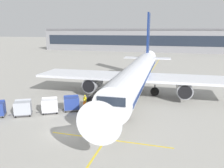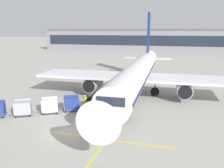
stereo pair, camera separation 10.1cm
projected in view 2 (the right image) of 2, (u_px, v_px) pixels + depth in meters
The scene contains 13 objects.
ground_plane at pixel (67, 132), 23.55m from camera, with size 600.00×600.00×0.00m, color #9E9B93.
parked_airplane at pixel (137, 74), 35.49m from camera, with size 31.64×41.13×13.84m.
belt_loader at pixel (98, 100), 31.06m from camera, with size 5.26×3.45×3.14m.
baggage_cart_lead at pixel (71, 103), 29.68m from camera, with size 2.76×2.37×1.91m.
baggage_cart_second at pixel (50, 105), 28.82m from camera, with size 2.76×2.37×1.91m.
baggage_cart_third at pixel (23, 107), 27.97m from camera, with size 2.76×2.37×1.91m.
ground_crew_by_loader at pixel (103, 100), 30.83m from camera, with size 0.52×0.39×1.74m.
ground_crew_by_carts at pixel (85, 105), 28.89m from camera, with size 0.28×0.57×1.74m.
ground_crew_marshaller at pixel (85, 100), 30.80m from camera, with size 0.51×0.40×1.74m.
safety_cone_engine_keepout at pixel (104, 94), 36.37m from camera, with size 0.62×0.62×0.70m.
apron_guidance_line_lead_in at pixel (134, 97), 35.67m from camera, with size 0.20×110.00×0.01m.
apron_guidance_line_stop_bar at pixel (109, 140), 21.82m from camera, with size 12.00×0.20×0.01m.
terminal_building at pixel (187, 40), 109.39m from camera, with size 143.00×14.95×11.08m.
Camera 2 is at (10.45, -19.68, 10.16)m, focal length 36.77 mm.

